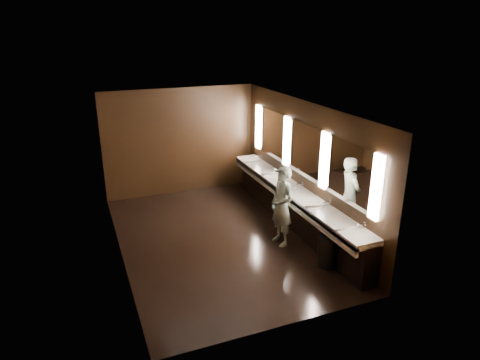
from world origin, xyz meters
The scene contains 10 objects.
floor centered at (0.00, 0.00, 0.00)m, with size 6.00×6.00×0.00m, color black.
ceiling centered at (0.00, 0.00, 2.80)m, with size 4.00×6.00×0.02m, color #2D2D2B.
wall_back centered at (0.00, 3.00, 1.40)m, with size 4.00×0.02×2.80m, color black.
wall_front centered at (0.00, -3.00, 1.40)m, with size 4.00×0.02×2.80m, color black.
wall_left centered at (-2.00, 0.00, 1.40)m, with size 0.02×6.00×2.80m, color black.
wall_right centered at (2.00, 0.00, 1.40)m, with size 0.02×6.00×2.80m, color black.
sink_counter centered at (1.79, 0.00, 0.50)m, with size 0.55×5.40×1.01m.
mirror_band centered at (1.98, 0.00, 1.75)m, with size 0.06×5.03×1.15m.
person centered at (1.15, -0.64, 0.84)m, with size 0.61×0.40×1.67m, color #93D2DB.
trash_bin centered at (1.58, -1.75, 0.31)m, with size 0.40×0.40×0.62m, color black.
Camera 1 is at (-2.59, -7.70, 4.29)m, focal length 32.00 mm.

